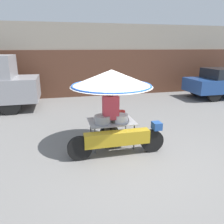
{
  "coord_description": "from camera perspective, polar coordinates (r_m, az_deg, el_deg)",
  "views": [
    {
      "loc": [
        -1.5,
        -4.35,
        2.48
      ],
      "look_at": [
        -0.28,
        0.68,
        0.92
      ],
      "focal_mm": 35.0,
      "sensor_mm": 36.0,
      "label": 1
    }
  ],
  "objects": [
    {
      "name": "ground_plane",
      "position": [
        5.22,
        4.79,
        -11.64
      ],
      "size": [
        36.0,
        36.0,
        0.0
      ],
      "primitive_type": "plane",
      "color": "slate"
    },
    {
      "name": "shopfront_building",
      "position": [
        12.19,
        -6.77,
        13.33
      ],
      "size": [
        28.0,
        2.06,
        3.56
      ],
      "color": "gray",
      "rests_on": "ground"
    },
    {
      "name": "vendor_person",
      "position": [
        5.32,
        -0.34,
        -0.84
      ],
      "size": [
        0.38,
        0.22,
        1.56
      ],
      "color": "#4C473D",
      "rests_on": "ground"
    },
    {
      "name": "vendor_motorcycle_cart",
      "position": [
        5.25,
        0.06,
        6.38
      ],
      "size": [
        2.31,
        1.99,
        1.95
      ],
      "color": "black",
      "rests_on": "ground"
    }
  ]
}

